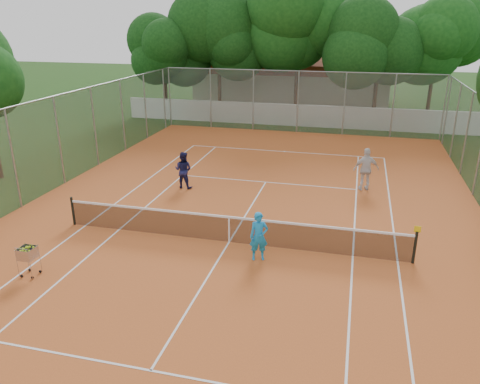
% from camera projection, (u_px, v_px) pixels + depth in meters
% --- Properties ---
extents(ground, '(120.00, 120.00, 0.00)m').
position_uv_depth(ground, '(229.00, 243.00, 15.93)').
color(ground, '#16350E').
rests_on(ground, ground).
extents(court_pad, '(18.00, 34.00, 0.02)m').
position_uv_depth(court_pad, '(229.00, 242.00, 15.93)').
color(court_pad, '#BE5924').
rests_on(court_pad, ground).
extents(court_lines, '(10.98, 23.78, 0.01)m').
position_uv_depth(court_lines, '(229.00, 242.00, 15.93)').
color(court_lines, white).
rests_on(court_lines, court_pad).
extents(tennis_net, '(11.88, 0.10, 0.98)m').
position_uv_depth(tennis_net, '(229.00, 229.00, 15.76)').
color(tennis_net, black).
rests_on(tennis_net, court_pad).
extents(perimeter_fence, '(18.00, 34.00, 4.00)m').
position_uv_depth(perimeter_fence, '(229.00, 187.00, 15.24)').
color(perimeter_fence, slate).
rests_on(perimeter_fence, ground).
extents(boundary_wall, '(26.00, 0.30, 1.50)m').
position_uv_depth(boundary_wall, '(301.00, 115.00, 32.93)').
color(boundary_wall, white).
rests_on(boundary_wall, ground).
extents(clubhouse, '(16.40, 9.00, 4.40)m').
position_uv_depth(clubhouse, '(293.00, 77.00, 41.97)').
color(clubhouse, beige).
rests_on(clubhouse, ground).
extents(tropical_trees, '(29.00, 19.00, 10.00)m').
position_uv_depth(tropical_trees, '(309.00, 50.00, 34.18)').
color(tropical_trees, black).
rests_on(tropical_trees, ground).
extents(player_near, '(0.66, 0.54, 1.58)m').
position_uv_depth(player_near, '(259.00, 236.00, 14.54)').
color(player_near, '#1888CE').
rests_on(player_near, court_pad).
extents(player_far_left, '(0.86, 0.69, 1.66)m').
position_uv_depth(player_far_left, '(183.00, 170.00, 20.77)').
color(player_far_left, '#181B4A').
rests_on(player_far_left, court_pad).
extents(player_far_right, '(1.19, 0.74, 1.90)m').
position_uv_depth(player_far_right, '(366.00, 169.00, 20.47)').
color(player_far_right, silver).
rests_on(player_far_right, court_pad).
extents(ball_hopper, '(0.57, 0.57, 1.00)m').
position_uv_depth(ball_hopper, '(29.00, 260.00, 13.69)').
color(ball_hopper, '#ABACB2').
rests_on(ball_hopper, court_pad).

